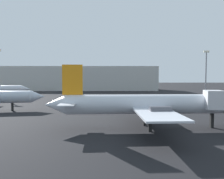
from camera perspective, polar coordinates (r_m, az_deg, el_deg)
name	(u,v)px	position (r m, az deg, el deg)	size (l,w,h in m)	color
airplane_at_gate	(154,104)	(35.01, 10.89, -3.81)	(34.85, 23.39, 9.99)	silver
light_mast_right	(206,70)	(103.19, 23.29, 4.62)	(2.40, 0.50, 19.41)	slate
terminal_building	(78,78)	(137.29, -8.86, 2.86)	(95.61, 21.25, 14.29)	#B7B7B2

